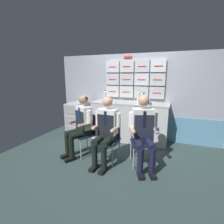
# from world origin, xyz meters

# --- Properties ---
(ground) EXTENTS (4.80, 4.80, 0.04)m
(ground) POSITION_xyz_m (0.00, 0.00, -0.02)
(ground) COLOR #2D3E3C
(galley_bulkhead) EXTENTS (4.20, 0.14, 2.15)m
(galley_bulkhead) POSITION_xyz_m (-0.00, 1.37, 1.09)
(galley_bulkhead) COLOR #9598A5
(galley_bulkhead) RESTS_ON ground
(galley_counter) EXTENTS (1.90, 0.53, 0.97)m
(galley_counter) POSITION_xyz_m (-0.07, 1.09, 0.48)
(galley_counter) COLOR beige
(galley_counter) RESTS_ON ground
(service_trolley) EXTENTS (0.40, 0.65, 0.90)m
(service_trolley) POSITION_xyz_m (-1.50, 0.99, 0.48)
(service_trolley) COLOR black
(service_trolley) RESTS_ON ground
(folding_chair_left) EXTENTS (0.55, 0.55, 0.84)m
(folding_chair_left) POSITION_xyz_m (-0.69, 0.09, 0.51)
(folding_chair_left) COLOR #A8AAAF
(folding_chair_left) RESTS_ON ground
(crew_member_left) EXTENTS (0.58, 0.67, 1.24)m
(crew_member_left) POSITION_xyz_m (-0.77, -0.05, 0.68)
(crew_member_left) COLOR black
(crew_member_left) RESTS_ON ground
(folding_chair_right) EXTENTS (0.42, 0.42, 0.84)m
(folding_chair_right) POSITION_xyz_m (-0.16, -0.01, 0.51)
(folding_chair_right) COLOR #A8AAAF
(folding_chair_right) RESTS_ON ground
(crew_member_right) EXTENTS (0.49, 0.61, 1.25)m
(crew_member_right) POSITION_xyz_m (-0.17, -0.17, 0.68)
(crew_member_right) COLOR black
(crew_member_right) RESTS_ON ground
(folding_chair_by_counter) EXTENTS (0.52, 0.52, 0.84)m
(folding_chair_by_counter) POSITION_xyz_m (0.44, 0.10, 0.51)
(folding_chair_by_counter) COLOR #A8AAAF
(folding_chair_by_counter) RESTS_ON ground
(crew_member_by_counter) EXTENTS (0.57, 0.70, 1.29)m
(crew_member_by_counter) POSITION_xyz_m (0.50, -0.05, 0.71)
(crew_member_by_counter) COLOR black
(crew_member_by_counter) RESTS_ON ground
(water_bottle_clear) EXTENTS (0.07, 0.07, 0.30)m
(water_bottle_clear) POSITION_xyz_m (-0.67, 0.96, 1.11)
(water_bottle_clear) COLOR silver
(water_bottle_clear) RESTS_ON galley_counter
(water_bottle_blue_cap) EXTENTS (0.07, 0.07, 0.31)m
(water_bottle_blue_cap) POSITION_xyz_m (0.14, 1.10, 1.11)
(water_bottle_blue_cap) COLOR silver
(water_bottle_blue_cap) RESTS_ON galley_counter
(water_bottle_short) EXTENTS (0.07, 0.07, 0.27)m
(water_bottle_short) POSITION_xyz_m (0.20, 1.25, 1.09)
(water_bottle_short) COLOR silver
(water_bottle_short) RESTS_ON galley_counter
(coffee_cup_white) EXTENTS (0.06, 0.06, 0.06)m
(coffee_cup_white) POSITION_xyz_m (0.46, 0.93, 1.00)
(coffee_cup_white) COLOR navy
(coffee_cup_white) RESTS_ON galley_counter
(paper_cup_tan) EXTENTS (0.07, 0.07, 0.07)m
(paper_cup_tan) POSITION_xyz_m (-0.42, 0.94, 1.00)
(paper_cup_tan) COLOR white
(paper_cup_tan) RESTS_ON galley_counter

